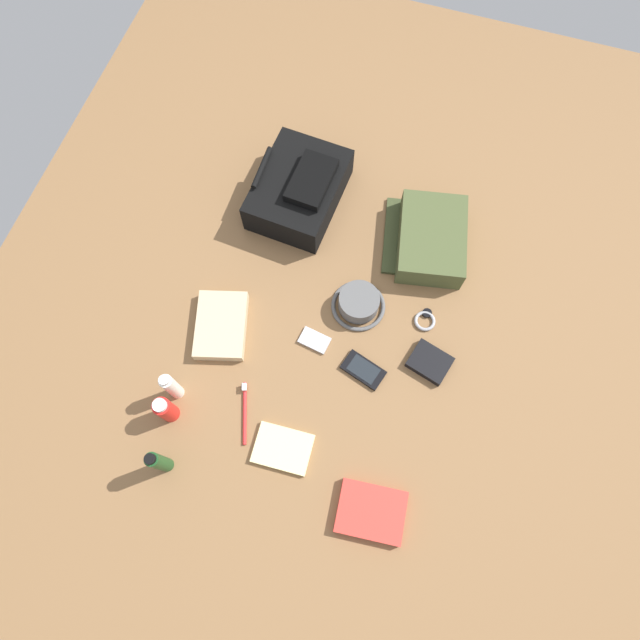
# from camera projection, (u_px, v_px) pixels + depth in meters

# --- Properties ---
(ground_plane) EXTENTS (2.64, 2.02, 0.02)m
(ground_plane) POSITION_uv_depth(u_px,v_px,m) (320.00, 326.00, 1.58)
(ground_plane) COLOR brown
(ground_plane) RESTS_ON ground
(backpack) EXTENTS (0.34, 0.26, 0.14)m
(backpack) POSITION_uv_depth(u_px,v_px,m) (299.00, 189.00, 1.66)
(backpack) COLOR black
(backpack) RESTS_ON ground_plane
(toiletry_pouch) EXTENTS (0.30, 0.29, 0.09)m
(toiletry_pouch) POSITION_uv_depth(u_px,v_px,m) (430.00, 239.00, 1.62)
(toiletry_pouch) COLOR #47512D
(toiletry_pouch) RESTS_ON ground_plane
(bucket_hat) EXTENTS (0.16, 0.16, 0.06)m
(bucket_hat) POSITION_uv_depth(u_px,v_px,m) (359.00, 303.00, 1.56)
(bucket_hat) COLOR #595959
(bucket_hat) RESTS_ON ground_plane
(shampoo_bottle) EXTENTS (0.04, 0.04, 0.16)m
(shampoo_bottle) POSITION_uv_depth(u_px,v_px,m) (159.00, 462.00, 1.36)
(shampoo_bottle) COLOR #19471E
(shampoo_bottle) RESTS_ON ground_plane
(sunscreen_spray) EXTENTS (0.05, 0.05, 0.12)m
(sunscreen_spray) POSITION_uv_depth(u_px,v_px,m) (166.00, 410.00, 1.43)
(sunscreen_spray) COLOR red
(sunscreen_spray) RESTS_ON ground_plane
(toothpaste_tube) EXTENTS (0.04, 0.04, 0.15)m
(toothpaste_tube) POSITION_uv_depth(u_px,v_px,m) (171.00, 387.00, 1.43)
(toothpaste_tube) COLOR white
(toothpaste_tube) RESTS_ON ground_plane
(paperback_novel) EXTENTS (0.15, 0.18, 0.03)m
(paperback_novel) POSITION_uv_depth(u_px,v_px,m) (371.00, 512.00, 1.38)
(paperback_novel) COLOR red
(paperback_novel) RESTS_ON ground_plane
(cell_phone) EXTENTS (0.10, 0.13, 0.01)m
(cell_phone) POSITION_uv_depth(u_px,v_px,m) (363.00, 370.00, 1.52)
(cell_phone) COLOR black
(cell_phone) RESTS_ON ground_plane
(media_player) EXTENTS (0.06, 0.09, 0.01)m
(media_player) POSITION_uv_depth(u_px,v_px,m) (315.00, 341.00, 1.55)
(media_player) COLOR #B7B7BC
(media_player) RESTS_ON ground_plane
(wristwatch) EXTENTS (0.07, 0.06, 0.01)m
(wristwatch) POSITION_uv_depth(u_px,v_px,m) (425.00, 320.00, 1.57)
(wristwatch) COLOR #99999E
(wristwatch) RESTS_ON ground_plane
(toothbrush) EXTENTS (0.16, 0.07, 0.02)m
(toothbrush) POSITION_uv_depth(u_px,v_px,m) (245.00, 409.00, 1.48)
(toothbrush) COLOR red
(toothbrush) RESTS_ON ground_plane
(wallet) EXTENTS (0.12, 0.13, 0.02)m
(wallet) POSITION_uv_depth(u_px,v_px,m) (430.00, 362.00, 1.52)
(wallet) COLOR black
(wallet) RESTS_ON ground_plane
(notepad) EXTENTS (0.12, 0.16, 0.02)m
(notepad) POSITION_uv_depth(u_px,v_px,m) (283.00, 448.00, 1.44)
(notepad) COLOR beige
(notepad) RESTS_ON ground_plane
(folded_towel) EXTENTS (0.23, 0.19, 0.04)m
(folded_towel) POSITION_uv_depth(u_px,v_px,m) (221.00, 325.00, 1.55)
(folded_towel) COLOR #C6B289
(folded_towel) RESTS_ON ground_plane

